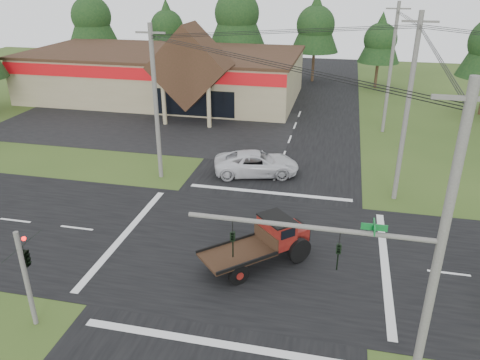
# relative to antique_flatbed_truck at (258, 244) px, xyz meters

# --- Properties ---
(ground) EXTENTS (120.00, 120.00, 0.00)m
(ground) POSITION_rel_antique_flatbed_truck_xyz_m (-0.74, 1.24, -1.18)
(ground) COLOR #304819
(ground) RESTS_ON ground
(road_ns) EXTENTS (12.00, 120.00, 0.02)m
(road_ns) POSITION_rel_antique_flatbed_truck_xyz_m (-0.74, 1.24, -1.17)
(road_ns) COLOR black
(road_ns) RESTS_ON ground
(road_ew) EXTENTS (120.00, 12.00, 0.02)m
(road_ew) POSITION_rel_antique_flatbed_truck_xyz_m (-0.74, 1.24, -1.17)
(road_ew) COLOR black
(road_ew) RESTS_ON ground
(parking_apron) EXTENTS (28.00, 14.00, 0.02)m
(parking_apron) POSITION_rel_antique_flatbed_truck_xyz_m (-14.74, 20.24, -1.16)
(parking_apron) COLOR black
(parking_apron) RESTS_ON ground
(cvs_building) EXTENTS (30.40, 18.20, 9.19)m
(cvs_building) POSITION_rel_antique_flatbed_truck_xyz_m (-16.45, 30.81, 1.60)
(cvs_building) COLOR gray
(cvs_building) RESTS_ON ground
(traffic_signal_mast) EXTENTS (8.12, 0.24, 7.00)m
(traffic_signal_mast) POSITION_rel_antique_flatbed_truck_xyz_m (5.07, -6.26, 3.25)
(traffic_signal_mast) COLOR #595651
(traffic_signal_mast) RESTS_ON ground
(traffic_signal_corner) EXTENTS (0.53, 2.48, 4.40)m
(traffic_signal_corner) POSITION_rel_antique_flatbed_truck_xyz_m (-8.24, -6.09, 2.34)
(traffic_signal_corner) COLOR #595651
(traffic_signal_corner) RESTS_ON ground
(utility_pole_nr) EXTENTS (2.00, 0.30, 11.00)m
(utility_pole_nr) POSITION_rel_antique_flatbed_truck_xyz_m (6.76, -6.26, 4.46)
(utility_pole_nr) COLOR #595651
(utility_pole_nr) RESTS_ON ground
(utility_pole_nw) EXTENTS (2.00, 0.30, 10.50)m
(utility_pole_nw) POSITION_rel_antique_flatbed_truck_xyz_m (-8.74, 9.24, 4.21)
(utility_pole_nw) COLOR #595651
(utility_pole_nw) RESTS_ON ground
(utility_pole_ne) EXTENTS (2.00, 0.30, 11.50)m
(utility_pole_ne) POSITION_rel_antique_flatbed_truck_xyz_m (7.26, 9.24, 4.71)
(utility_pole_ne) COLOR #595651
(utility_pole_ne) RESTS_ON ground
(utility_pole_n) EXTENTS (2.00, 0.30, 11.20)m
(utility_pole_n) POSITION_rel_antique_flatbed_truck_xyz_m (7.26, 23.24, 4.56)
(utility_pole_n) COLOR #595651
(utility_pole_n) RESTS_ON ground
(tree_row_a) EXTENTS (6.72, 6.72, 12.12)m
(tree_row_a) POSITION_rel_antique_flatbed_truck_xyz_m (-30.74, 41.24, 6.87)
(tree_row_a) COLOR #332316
(tree_row_a) RESTS_ON ground
(tree_row_b) EXTENTS (5.60, 5.60, 10.10)m
(tree_row_b) POSITION_rel_antique_flatbed_truck_xyz_m (-20.74, 43.24, 5.53)
(tree_row_b) COLOR #332316
(tree_row_b) RESTS_ON ground
(tree_row_c) EXTENTS (7.28, 7.28, 13.13)m
(tree_row_c) POSITION_rel_antique_flatbed_truck_xyz_m (-10.74, 42.24, 7.54)
(tree_row_c) COLOR #332316
(tree_row_c) RESTS_ON ground
(tree_row_d) EXTENTS (6.16, 6.16, 11.11)m
(tree_row_d) POSITION_rel_antique_flatbed_truck_xyz_m (-0.74, 43.24, 6.20)
(tree_row_d) COLOR #332316
(tree_row_d) RESTS_ON ground
(tree_row_e) EXTENTS (5.04, 5.04, 9.09)m
(tree_row_e) POSITION_rel_antique_flatbed_truck_xyz_m (7.26, 41.24, 4.85)
(tree_row_e) COLOR #332316
(tree_row_e) RESTS_ON ground
(antique_flatbed_truck) EXTENTS (5.58, 5.44, 2.36)m
(antique_flatbed_truck) POSITION_rel_antique_flatbed_truck_xyz_m (0.00, 0.00, 0.00)
(antique_flatbed_truck) COLOR #500B0B
(antique_flatbed_truck) RESTS_ON ground
(white_pickup) EXTENTS (6.51, 4.14, 1.67)m
(white_pickup) POSITION_rel_antique_flatbed_truck_xyz_m (-2.18, 11.16, -0.34)
(white_pickup) COLOR silver
(white_pickup) RESTS_ON ground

